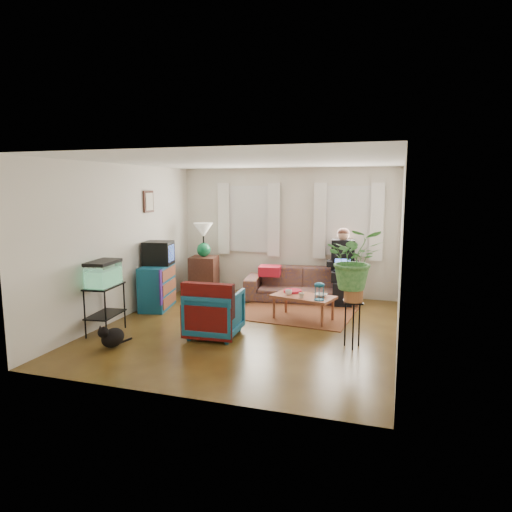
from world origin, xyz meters
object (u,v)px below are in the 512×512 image
(aquarium_stand, at_px, (105,309))
(armchair, at_px, (215,311))
(side_table, at_px, (204,275))
(dresser, at_px, (157,287))
(coffee_table, at_px, (303,308))
(sofa, at_px, (301,279))
(plant_stand, at_px, (352,324))

(aquarium_stand, height_order, armchair, armchair)
(side_table, distance_m, dresser, 1.40)
(coffee_table, bearing_deg, sofa, 118.05)
(sofa, distance_m, dresser, 2.79)
(dresser, bearing_deg, side_table, 64.37)
(sofa, height_order, plant_stand, sofa)
(sofa, bearing_deg, coffee_table, -84.52)
(coffee_table, bearing_deg, plant_stand, -35.22)
(dresser, distance_m, armchair, 2.00)
(dresser, bearing_deg, plant_stand, -27.61)
(sofa, relative_size, armchair, 2.85)
(sofa, bearing_deg, plant_stand, -70.91)
(sofa, distance_m, coffee_table, 1.40)
(side_table, relative_size, armchair, 1.02)
(sofa, relative_size, dresser, 2.45)
(coffee_table, height_order, plant_stand, plant_stand)
(sofa, bearing_deg, aquarium_stand, -137.14)
(armchair, bearing_deg, sofa, -109.96)
(coffee_table, distance_m, plant_stand, 1.44)
(plant_stand, bearing_deg, dresser, 163.94)
(side_table, height_order, plant_stand, side_table)
(armchair, bearing_deg, plant_stand, -179.92)
(sofa, xyz_separation_m, coffee_table, (0.32, -1.35, -0.22))
(sofa, bearing_deg, side_table, 173.48)
(sofa, height_order, side_table, sofa)
(sofa, distance_m, plant_stand, 2.75)
(armchair, distance_m, coffee_table, 1.64)
(sofa, bearing_deg, armchair, -114.76)
(plant_stand, bearing_deg, aquarium_stand, -172.30)
(sofa, relative_size, side_table, 2.80)
(sofa, height_order, armchair, sofa)
(plant_stand, bearing_deg, sofa, 116.80)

